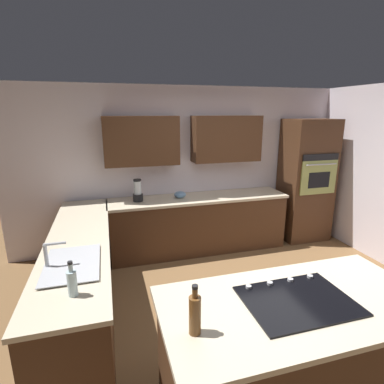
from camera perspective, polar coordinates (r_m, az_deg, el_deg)
ground_plane at (r=3.76m, az=11.19°, el=-21.30°), size 14.00×14.00×0.00m
wall_back at (r=4.98m, az=0.57°, el=5.90°), size 6.00×0.44×2.60m
lower_cabinets_back at (r=4.93m, az=1.29°, el=-6.20°), size 2.80×0.60×0.86m
countertop_back at (r=4.78m, az=1.32°, el=-1.16°), size 2.84×0.64×0.04m
lower_cabinets_side at (r=3.69m, az=-20.03°, el=-14.79°), size 0.60×2.90×0.86m
countertop_side at (r=3.50m, az=-20.69°, el=-8.34°), size 0.64×2.94×0.04m
island_base at (r=2.68m, az=18.35°, el=-27.32°), size 1.88×0.88×0.86m
island_top at (r=2.41m, az=19.26°, el=-19.30°), size 1.96×0.96×0.04m
wall_oven at (r=5.62m, az=20.72°, el=2.05°), size 0.80×0.66×2.09m
sink_unit at (r=2.91m, az=-21.83°, el=-12.41°), size 0.46×0.70×0.23m
cooktop at (r=2.40m, az=19.24°, el=-18.68°), size 0.76×0.56×0.03m
blender at (r=4.59m, az=-10.20°, el=0.04°), size 0.15×0.15×0.34m
mixing_bowl at (r=4.72m, az=-2.28°, el=-0.50°), size 0.19×0.19×0.10m
dish_soap_bottle at (r=2.44m, az=-21.67°, el=-15.53°), size 0.07×0.07×0.27m
oil_bottle at (r=1.94m, az=0.55°, el=-21.99°), size 0.08×0.08×0.33m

